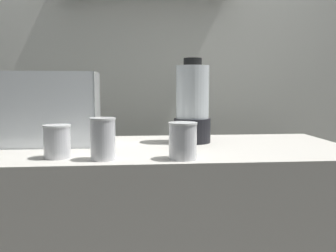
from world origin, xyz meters
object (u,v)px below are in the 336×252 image
at_px(juice_cup_beet_middle, 183,142).
at_px(juice_cup_mango_far_left, 57,144).
at_px(juice_cup_mango_left, 103,141).
at_px(blender_pitcher, 192,106).
at_px(carrot_display_bin, 50,122).

bearing_deg(juice_cup_beet_middle, juice_cup_mango_far_left, 172.36).
distance_m(juice_cup_mango_left, juice_cup_beet_middle, 0.25).
distance_m(juice_cup_mango_far_left, juice_cup_beet_middle, 0.41).
height_order(blender_pitcher, juice_cup_mango_far_left, blender_pitcher).
bearing_deg(blender_pitcher, juice_cup_mango_left, -135.30).
bearing_deg(carrot_display_bin, juice_cup_mango_far_left, -73.55).
relative_size(carrot_display_bin, juice_cup_mango_far_left, 3.32).
bearing_deg(carrot_display_bin, juice_cup_beet_middle, -34.33).
bearing_deg(juice_cup_mango_far_left, carrot_display_bin, 106.45).
xyz_separation_m(carrot_display_bin, blender_pitcher, (0.57, 0.02, 0.06)).
bearing_deg(carrot_display_bin, juice_cup_mango_left, -53.90).
height_order(carrot_display_bin, juice_cup_beet_middle, carrot_display_bin).
bearing_deg(blender_pitcher, juice_cup_beet_middle, -103.84).
bearing_deg(carrot_display_bin, blender_pitcher, 1.59).
relative_size(juice_cup_mango_far_left, juice_cup_mango_left, 0.81).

